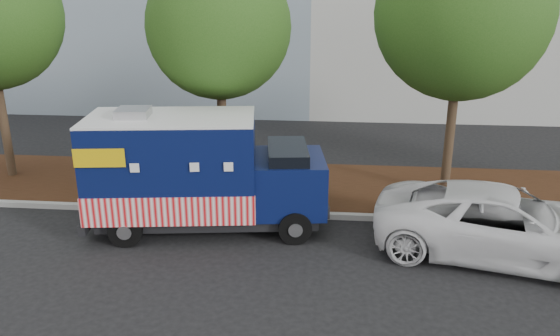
{
  "coord_description": "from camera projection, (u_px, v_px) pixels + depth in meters",
  "views": [
    {
      "loc": [
        2.92,
        -11.79,
        5.86
      ],
      "look_at": [
        1.76,
        0.6,
        1.63
      ],
      "focal_mm": 35.0,
      "sensor_mm": 36.0,
      "label": 1
    }
  ],
  "objects": [
    {
      "name": "ground",
      "position": [
        206.0,
        237.0,
        13.26
      ],
      "size": [
        120.0,
        120.0,
        0.0
      ],
      "primitive_type": "plane",
      "color": "black",
      "rests_on": "ground"
    },
    {
      "name": "tree_b",
      "position": [
        219.0,
        27.0,
        14.74
      ],
      "size": [
        3.94,
        3.94,
        6.71
      ],
      "color": "#38281C",
      "rests_on": "ground"
    },
    {
      "name": "white_car",
      "position": [
        503.0,
        224.0,
        12.14
      ],
      "size": [
        6.06,
        3.83,
        1.56
      ],
      "primitive_type": "imported",
      "rotation": [
        0.0,
        0.0,
        1.33
      ],
      "color": "white",
      "rests_on": "ground"
    },
    {
      "name": "mulch_strip",
      "position": [
        231.0,
        184.0,
        16.53
      ],
      "size": [
        120.0,
        4.0,
        0.15
      ],
      "primitive_type": "cube",
      "color": "#311B0D",
      "rests_on": "ground"
    },
    {
      "name": "food_truck",
      "position": [
        195.0,
        175.0,
        13.35
      ],
      "size": [
        6.06,
        2.89,
        3.08
      ],
      "rotation": [
        0.0,
        0.0,
        0.13
      ],
      "color": "black",
      "rests_on": "ground"
    },
    {
      "name": "sign_post",
      "position": [
        160.0,
        164.0,
        14.82
      ],
      "size": [
        0.06,
        0.06,
        2.4
      ],
      "primitive_type": "cube",
      "color": "#473828",
      "rests_on": "ground"
    },
    {
      "name": "curb",
      "position": [
        217.0,
        212.0,
        14.55
      ],
      "size": [
        120.0,
        0.18,
        0.15
      ],
      "primitive_type": "cube",
      "color": "#9E9E99",
      "rests_on": "ground"
    },
    {
      "name": "tree_c",
      "position": [
        462.0,
        13.0,
        14.15
      ],
      "size": [
        4.56,
        4.56,
        7.4
      ],
      "color": "#38281C",
      "rests_on": "ground"
    }
  ]
}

